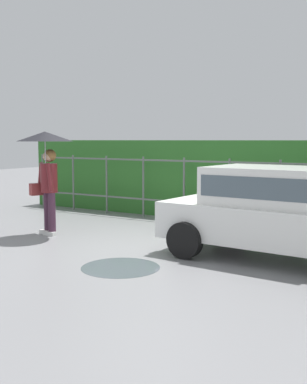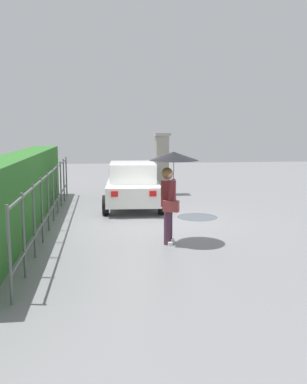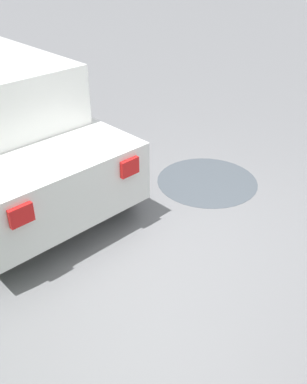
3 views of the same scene
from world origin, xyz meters
name	(u,v)px [view 3 (image 3 of 3)]	position (x,y,z in m)	size (l,w,h in m)	color
ground_plane	(160,262)	(0.00, 0.00, 0.00)	(40.00, 40.00, 0.00)	slate
puddle_near	(207,181)	(0.56, -1.47, 0.00)	(1.19, 1.19, 0.00)	#4C545B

